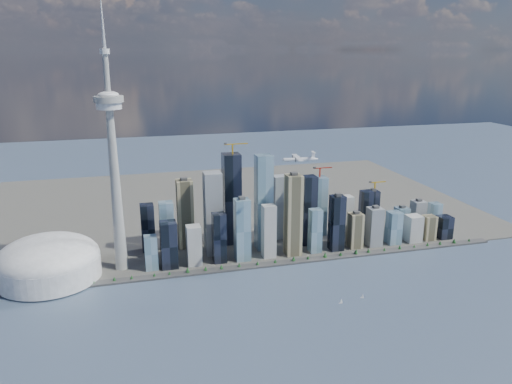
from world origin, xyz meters
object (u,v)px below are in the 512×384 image
object	(u,v)px
needle_tower	(113,160)
airplane	(299,159)
sailboat_east	(341,302)
sailboat_west	(362,296)
dome_stadium	(49,261)

from	to	relation	value
needle_tower	airplane	bearing A→B (deg)	-20.79
sailboat_east	needle_tower	bearing A→B (deg)	147.60
needle_tower	sailboat_west	world-z (taller)	needle_tower
airplane	sailboat_west	xyz separation A→B (m)	(89.32, -115.29, -242.94)
dome_stadium	airplane	size ratio (longest dim) A/B	2.76
dome_stadium	airplane	xyz separation A→B (m)	(483.31, -120.34, 206.59)
airplane	sailboat_west	world-z (taller)	airplane
needle_tower	sailboat_west	xyz separation A→B (m)	(432.63, -245.63, -232.74)
needle_tower	airplane	xyz separation A→B (m)	(343.31, -130.34, 10.19)
dome_stadium	airplane	distance (m)	539.22
sailboat_west	sailboat_east	world-z (taller)	sailboat_east
dome_stadium	airplane	bearing A→B (deg)	-13.98
dome_stadium	needle_tower	bearing A→B (deg)	4.09
needle_tower	sailboat_west	size ratio (longest dim) A/B	57.04
airplane	sailboat_east	size ratio (longest dim) A/B	7.03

